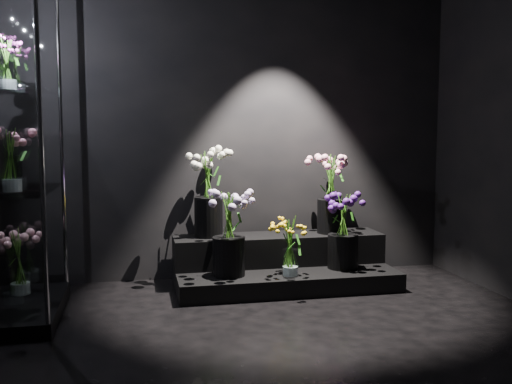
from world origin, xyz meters
name	(u,v)px	position (x,y,z in m)	size (l,w,h in m)	color
floor	(289,362)	(0.00, 0.00, 0.00)	(4.00, 4.00, 0.00)	black
wall_back	(230,119)	(0.00, 2.00, 1.40)	(4.00, 4.00, 0.00)	black
display_riser	(282,264)	(0.38, 1.64, 0.17)	(1.81, 0.80, 0.40)	black
display_case	(7,152)	(-1.66, 1.14, 1.15)	(0.63, 1.05, 2.30)	black
bouquet_orange_bells	(290,245)	(0.37, 1.30, 0.39)	(0.28, 0.28, 0.47)	white
bouquet_lilac	(229,229)	(-0.11, 1.41, 0.53)	(0.38, 0.38, 0.67)	black
bouquet_purple	(343,228)	(0.86, 1.46, 0.49)	(0.44, 0.44, 0.62)	black
bouquet_cream_roses	(208,186)	(-0.22, 1.78, 0.84)	(0.41, 0.41, 0.74)	black
bouquet_pink_roses	(331,189)	(0.85, 1.74, 0.79)	(0.38, 0.38, 0.68)	black
bouquet_case_pink	(11,158)	(-1.61, 0.99, 1.12)	(0.37, 0.37, 0.42)	white
bouquet_case_magenta	(7,63)	(-1.68, 1.32, 1.76)	(0.27, 0.27, 0.35)	white
bouquet_case_base_pink	(19,259)	(-1.66, 1.37, 0.37)	(0.36, 0.36, 0.50)	white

